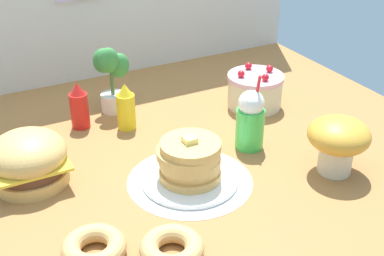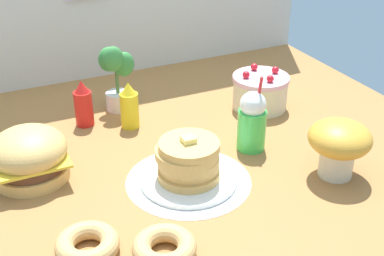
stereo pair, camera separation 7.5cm
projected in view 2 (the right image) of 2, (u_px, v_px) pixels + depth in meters
The scene contains 12 objects.
ground_plane at pixel (171, 173), 1.97m from camera, with size 2.45×2.07×0.02m, color #9E6B38.
doily_mat at pixel (188, 181), 1.90m from camera, with size 0.46×0.46×0.00m, color white.
burger at pixel (29, 156), 1.88m from camera, with size 0.28×0.28×0.20m.
pancake_stack at pixel (188, 164), 1.87m from camera, with size 0.36×0.36×0.18m.
layer_cake at pixel (260, 91), 2.41m from camera, with size 0.26×0.26×0.19m.
ketchup_bottle at pixel (83, 105), 2.25m from camera, with size 0.08×0.08×0.21m.
mustard_bottle at pixel (129, 107), 2.23m from camera, with size 0.08×0.08×0.21m.
cream_soda_cup at pixel (252, 121), 2.06m from camera, with size 0.12×0.12×0.32m.
donut_pink_glaze at pixel (87, 244), 1.56m from camera, with size 0.20×0.20×0.06m.
donut_chocolate at pixel (164, 247), 1.54m from camera, with size 0.20×0.20×0.06m.
potted_plant at pixel (117, 75), 2.35m from camera, with size 0.16×0.12×0.32m.
mushroom_stool at pixel (339, 143), 1.88m from camera, with size 0.23×0.23×0.22m.
Camera 2 is at (-0.63, -1.52, 1.09)m, focal length 48.18 mm.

